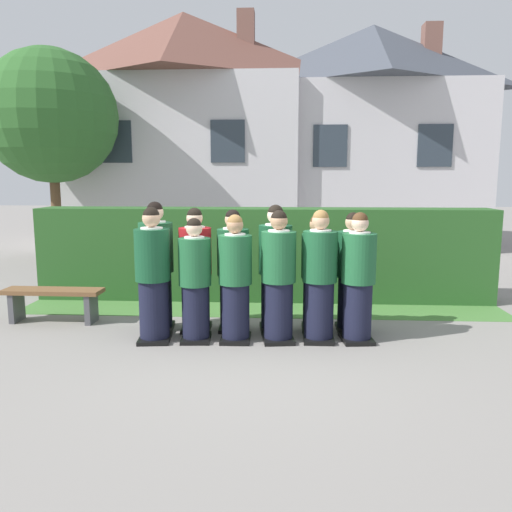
# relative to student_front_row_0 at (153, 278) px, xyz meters

# --- Properties ---
(ground_plane) EXTENTS (60.00, 60.00, 0.00)m
(ground_plane) POSITION_rel_student_front_row_0_xyz_m (1.27, 0.06, -0.81)
(ground_plane) COLOR gray
(student_front_row_0) EXTENTS (0.44, 0.53, 1.69)m
(student_front_row_0) POSITION_rel_student_front_row_0_xyz_m (0.00, 0.00, 0.00)
(student_front_row_0) COLOR black
(student_front_row_0) RESTS_ON ground
(student_front_row_1) EXTENTS (0.40, 0.47, 1.56)m
(student_front_row_1) POSITION_rel_student_front_row_0_xyz_m (0.52, 0.03, -0.07)
(student_front_row_1) COLOR black
(student_front_row_1) RESTS_ON ground
(student_front_row_2) EXTENTS (0.42, 0.50, 1.60)m
(student_front_row_2) POSITION_rel_student_front_row_0_xyz_m (1.02, 0.05, -0.04)
(student_front_row_2) COLOR black
(student_front_row_2) RESTS_ON ground
(student_front_row_3) EXTENTS (0.44, 0.52, 1.65)m
(student_front_row_3) POSITION_rel_student_front_row_0_xyz_m (1.56, 0.08, -0.02)
(student_front_row_3) COLOR black
(student_front_row_3) RESTS_ON ground
(student_front_row_4) EXTENTS (0.43, 0.52, 1.66)m
(student_front_row_4) POSITION_rel_student_front_row_0_xyz_m (2.08, 0.12, -0.02)
(student_front_row_4) COLOR black
(student_front_row_4) RESTS_ON ground
(student_front_row_5) EXTENTS (0.43, 0.50, 1.63)m
(student_front_row_5) POSITION_rel_student_front_row_0_xyz_m (2.55, 0.13, -0.03)
(student_front_row_5) COLOR black
(student_front_row_5) RESTS_ON ground
(student_rear_row_0) EXTENTS (0.45, 0.56, 1.73)m
(student_rear_row_0) POSITION_rel_student_front_row_0_xyz_m (-0.07, 0.47, 0.02)
(student_rear_row_0) COLOR black
(student_rear_row_0) RESTS_ON ground
(student_in_red_blazer) EXTENTS (0.43, 0.53, 1.65)m
(student_in_red_blazer) POSITION_rel_student_front_row_0_xyz_m (0.45, 0.49, -0.02)
(student_in_red_blazer) COLOR black
(student_in_red_blazer) RESTS_ON ground
(student_rear_row_2) EXTENTS (0.42, 0.48, 1.63)m
(student_rear_row_2) POSITION_rel_student_front_row_0_xyz_m (0.95, 0.53, -0.03)
(student_rear_row_2) COLOR black
(student_rear_row_2) RESTS_ON ground
(student_rear_row_3) EXTENTS (0.44, 0.52, 1.70)m
(student_rear_row_3) POSITION_rel_student_front_row_0_xyz_m (1.51, 0.52, 0.00)
(student_rear_row_3) COLOR black
(student_rear_row_3) RESTS_ON ground
(student_rear_row_4) EXTENTS (0.41, 0.45, 1.56)m
(student_rear_row_4) POSITION_rel_student_front_row_0_xyz_m (2.06, 0.57, -0.06)
(student_rear_row_4) COLOR black
(student_rear_row_4) RESTS_ON ground
(student_rear_row_5) EXTENTS (0.42, 0.46, 1.60)m
(student_rear_row_5) POSITION_rel_student_front_row_0_xyz_m (2.53, 0.58, -0.05)
(student_rear_row_5) COLOR black
(student_rear_row_5) RESTS_ON ground
(hedge) EXTENTS (7.55, 0.70, 1.54)m
(hedge) POSITION_rel_student_front_row_0_xyz_m (1.27, 2.34, -0.04)
(hedge) COLOR #285623
(hedge) RESTS_ON ground
(school_building_main) EXTENTS (7.10, 4.20, 6.81)m
(school_building_main) POSITION_rel_student_front_row_0_xyz_m (-1.38, 9.38, 2.69)
(school_building_main) COLOR silver
(school_building_main) RESTS_ON ground
(school_building_annex) EXTENTS (6.44, 4.17, 6.45)m
(school_building_annex) POSITION_rel_student_front_row_0_xyz_m (4.19, 9.65, 2.50)
(school_building_annex) COLOR silver
(school_building_annex) RESTS_ON ground
(oak_tree_left) EXTENTS (3.20, 3.20, 5.11)m
(oak_tree_left) POSITION_rel_student_front_row_0_xyz_m (-4.04, 6.19, 2.69)
(oak_tree_left) COLOR brown
(oak_tree_left) RESTS_ON ground
(wooden_bench) EXTENTS (1.40, 0.38, 0.48)m
(wooden_bench) POSITION_rel_student_front_row_0_xyz_m (-1.65, 0.73, -0.46)
(wooden_bench) COLOR brown
(wooden_bench) RESTS_ON ground
(lawn_strip) EXTENTS (7.55, 0.90, 0.01)m
(lawn_strip) POSITION_rel_student_front_row_0_xyz_m (1.27, 1.54, -0.80)
(lawn_strip) COLOR #477A38
(lawn_strip) RESTS_ON ground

